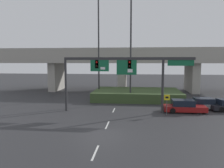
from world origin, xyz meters
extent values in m
plane|color=#2D2D30|center=(0.00, 0.00, 0.00)|extent=(160.00, 160.00, 0.00)
cube|color=silver|center=(0.00, -3.35, 0.00)|extent=(0.14, 2.40, 0.01)
cube|color=silver|center=(0.00, 2.85, 0.00)|extent=(0.14, 2.40, 0.01)
cube|color=silver|center=(0.00, 9.05, 0.00)|extent=(0.14, 2.40, 0.01)
cube|color=silver|center=(0.00, 15.25, 0.00)|extent=(0.14, 2.40, 0.01)
cube|color=silver|center=(0.00, 21.45, 0.00)|extent=(0.14, 2.40, 0.01)
cube|color=silver|center=(0.00, 27.65, 0.00)|extent=(0.14, 2.40, 0.01)
cylinder|color=#2D2D30|center=(-5.66, 8.19, 3.19)|extent=(0.28, 0.28, 6.38)
cylinder|color=#2D2D30|center=(5.66, 8.19, 3.19)|extent=(0.28, 0.28, 6.38)
cube|color=#2D2D30|center=(1.73, 8.19, 6.22)|extent=(14.78, 0.32, 0.32)
cube|color=black|center=(-1.89, 8.19, 5.59)|extent=(0.40, 0.28, 0.95)
sphere|color=red|center=(-1.89, 8.02, 5.80)|extent=(0.22, 0.22, 0.22)
sphere|color=black|center=(-1.89, 8.02, 5.37)|extent=(0.22, 0.22, 0.22)
cube|color=black|center=(1.89, 8.19, 5.59)|extent=(0.40, 0.28, 0.95)
sphere|color=red|center=(1.89, 8.02, 5.80)|extent=(0.22, 0.22, 0.22)
sphere|color=black|center=(1.89, 8.02, 5.37)|extent=(0.22, 0.22, 0.22)
cube|color=#115B38|center=(-1.56, 8.09, 5.41)|extent=(2.15, 0.08, 1.30)
cube|color=white|center=(-1.18, 8.04, 5.12)|extent=(0.54, 0.03, 0.29)
cube|color=#115B38|center=(1.56, 8.09, 5.23)|extent=(2.28, 0.08, 1.67)
cube|color=white|center=(1.96, 8.04, 4.85)|extent=(0.57, 0.03, 0.37)
cube|color=#115B38|center=(7.56, 8.13, 5.74)|extent=(2.86, 0.07, 0.64)
cylinder|color=#4C4C4C|center=(6.02, 7.16, 1.18)|extent=(0.08, 0.08, 2.35)
cube|color=yellow|center=(6.02, 7.11, 2.00)|extent=(0.60, 0.03, 0.60)
cube|color=black|center=(6.02, 7.10, 2.00)|extent=(0.33, 0.01, 0.21)
cylinder|color=#2D2D30|center=(1.87, 14.60, 7.80)|extent=(0.24, 0.24, 15.60)
cylinder|color=#2D2D30|center=(-3.38, 18.35, 8.08)|extent=(0.24, 0.24, 16.15)
cube|color=#A39E93|center=(0.00, 26.53, 6.48)|extent=(47.32, 8.52, 1.88)
cube|color=#A39E93|center=(0.00, 22.47, 7.87)|extent=(47.32, 0.40, 0.90)
cube|color=#A39E93|center=(-13.41, 26.53, 2.77)|extent=(1.40, 6.81, 5.54)
cube|color=#A39E93|center=(0.00, 26.53, 2.77)|extent=(1.40, 6.81, 5.54)
cube|color=#A39E93|center=(13.41, 26.53, 2.77)|extent=(1.40, 6.81, 5.54)
cube|color=#384C28|center=(2.83, 17.29, 0.69)|extent=(13.26, 8.38, 1.37)
cube|color=maroon|center=(8.31, 8.89, 0.46)|extent=(4.79, 1.88, 0.60)
cube|color=black|center=(8.12, 8.89, 1.11)|extent=(2.49, 1.68, 0.70)
cylinder|color=black|center=(9.79, 9.72, 0.32)|extent=(0.64, 0.22, 0.64)
cylinder|color=black|center=(9.80, 8.07, 0.32)|extent=(0.64, 0.22, 0.64)
cylinder|color=black|center=(6.82, 9.71, 0.32)|extent=(0.64, 0.22, 0.64)
cylinder|color=black|center=(6.83, 8.07, 0.32)|extent=(0.64, 0.22, 0.64)
cube|color=gray|center=(11.22, 10.91, 0.43)|extent=(4.45, 2.01, 0.55)
cube|color=black|center=(11.04, 10.90, 1.04)|extent=(2.33, 1.76, 0.65)
cylinder|color=black|center=(12.56, 11.78, 0.32)|extent=(0.65, 0.24, 0.64)
cylinder|color=black|center=(12.61, 10.12, 0.32)|extent=(0.65, 0.24, 0.64)
cylinder|color=black|center=(9.83, 11.70, 0.32)|extent=(0.65, 0.24, 0.64)
cylinder|color=black|center=(9.88, 10.04, 0.32)|extent=(0.65, 0.24, 0.64)
cylinder|color=black|center=(12.34, 10.81, 0.32)|extent=(0.66, 0.30, 0.64)
cylinder|color=black|center=(12.55, 9.27, 0.32)|extent=(0.66, 0.30, 0.64)
camera|label=1|loc=(2.55, -16.87, 5.99)|focal=35.00mm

